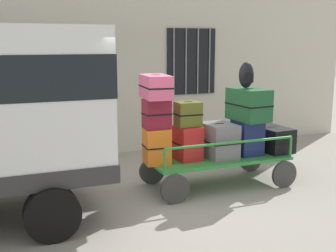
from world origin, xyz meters
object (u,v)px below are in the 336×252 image
Objects in this scene: suitcase_left_bottom at (157,146)px; suitcase_left_middle at (157,114)px; suitcase_left_top at (156,87)px; suitcase_right_bottom at (272,139)px; luggage_cart at (217,162)px; suitcase_midright_middle at (249,104)px; suitcase_midleft_bottom at (188,143)px; suitcase_midright_bottom at (247,137)px; suitcase_midleft_middle at (188,114)px; suitcase_center_bottom at (219,141)px; backpack at (246,75)px.

suitcase_left_bottom is 1.24× the size of suitcase_left_middle.
suitcase_left_top reaches higher than suitcase_right_bottom.
luggage_cart is 1.13m from suitcase_midright_middle.
suitcase_left_middle is at bearing -90.00° from suitcase_left_top.
suitcase_midleft_bottom is 1.67m from suitcase_right_bottom.
luggage_cart is at bearing 176.90° from suitcase_midright_bottom.
luggage_cart is 1.16m from suitcase_right_bottom.
suitcase_midright_bottom reaches higher than suitcase_right_bottom.
suitcase_midleft_bottom is 1.11m from suitcase_midright_bottom.
suitcase_left_middle is 1.75m from suitcase_midright_bottom.
suitcase_left_bottom is at bearing 90.00° from suitcase_left_middle.
luggage_cart is 3.42× the size of suitcase_left_top.
suitcase_left_top is 1.20× the size of suitcase_midright_bottom.
suitcase_midleft_middle reaches higher than suitcase_center_bottom.
suitcase_midright_middle is at bearing -2.80° from suitcase_midleft_middle.
suitcase_midleft_middle is 0.74m from suitcase_center_bottom.
suitcase_midleft_middle is (-0.56, 0.02, 0.88)m from luggage_cart.
suitcase_left_top is 0.90× the size of suitcase_right_bottom.
suitcase_left_top is at bearing 179.01° from suitcase_midleft_middle.
suitcase_left_top is 2.45m from suitcase_right_bottom.
suitcase_left_middle is 1.15× the size of suitcase_midleft_middle.
suitcase_left_bottom is at bearing 179.29° from suitcase_midright_bottom.
suitcase_midleft_middle reaches higher than suitcase_midright_bottom.
suitcase_midleft_middle is at bearing 2.73° from suitcase_left_middle.
suitcase_center_bottom is (1.11, -0.02, -0.53)m from suitcase_left_middle.
suitcase_midright_middle is at bearing -54.70° from backpack.
suitcase_left_middle is at bearing 179.30° from suitcase_midright_bottom.
luggage_cart is at bearing -178.92° from backpack.
suitcase_midleft_middle is (-0.00, -0.01, 0.49)m from suitcase_midleft_bottom.
suitcase_midright_middle is at bearing -3.88° from luggage_cart.
suitcase_midright_bottom is (0.56, 0.00, 0.01)m from suitcase_center_bottom.
suitcase_right_bottom is (0.56, 0.06, -0.08)m from suitcase_midright_bottom.
suitcase_midleft_bottom reaches higher than luggage_cart.
suitcase_left_top is 1.09× the size of suitcase_center_bottom.
suitcase_center_bottom is 0.82× the size of suitcase_right_bottom.
suitcase_midright_middle reaches higher than suitcase_midright_bottom.
suitcase_left_bottom is 0.56m from suitcase_midleft_bottom.
suitcase_midright_middle is 1.78× the size of backpack.
suitcase_left_middle is 0.78× the size of suitcase_midright_bottom.
backpack reaches higher than suitcase_left_middle.
suitcase_right_bottom is at bearing 3.12° from suitcase_center_bottom.
suitcase_center_bottom is 1.12m from suitcase_right_bottom.
suitcase_midright_middle reaches higher than suitcase_left_middle.
suitcase_midright_bottom is at bearing -0.71° from suitcase_left_bottom.
suitcase_midleft_bottom is 0.73× the size of suitcase_midright_middle.
suitcase_center_bottom is (1.11, -0.06, -0.95)m from suitcase_left_top.
suitcase_left_middle reaches higher than luggage_cart.
backpack is at bearing 0.67° from suitcase_left_bottom.
suitcase_left_bottom is 0.72× the size of suitcase_right_bottom.
suitcase_left_top is at bearing 90.00° from suitcase_left_bottom.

